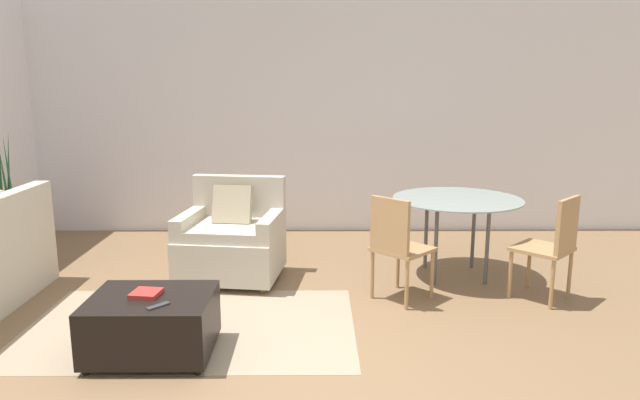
% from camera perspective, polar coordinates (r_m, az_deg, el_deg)
% --- Properties ---
extents(ground_plane, '(20.00, 20.00, 0.00)m').
position_cam_1_polar(ground_plane, '(3.74, -4.42, -17.26)').
color(ground_plane, brown).
extents(wall_back, '(12.00, 0.06, 2.75)m').
position_cam_1_polar(wall_back, '(6.98, -2.49, 8.03)').
color(wall_back, white).
rests_on(wall_back, ground_plane).
extents(area_rug, '(2.46, 1.50, 0.01)m').
position_cam_1_polar(area_rug, '(4.52, -12.75, -12.18)').
color(area_rug, gray).
rests_on(area_rug, ground_plane).
extents(armchair, '(0.99, 0.91, 0.93)m').
position_cam_1_polar(armchair, '(5.39, -8.79, -4.02)').
color(armchair, beige).
rests_on(armchair, ground_plane).
extents(ottoman, '(0.81, 0.66, 0.41)m').
position_cam_1_polar(ottoman, '(4.07, -16.44, -11.70)').
color(ottoman, black).
rests_on(ottoman, ground_plane).
extents(book_stack, '(0.20, 0.20, 0.03)m').
position_cam_1_polar(book_stack, '(4.03, -17.00, -8.93)').
color(book_stack, '#B72D28').
rests_on(book_stack, ottoman).
extents(tv_remote_primary, '(0.14, 0.14, 0.01)m').
position_cam_1_polar(tv_remote_primary, '(3.82, -15.88, -10.15)').
color(tv_remote_primary, '#333338').
rests_on(tv_remote_primary, ottoman).
extents(potted_plant, '(0.42, 0.42, 1.37)m').
position_cam_1_polar(potted_plant, '(6.55, -28.46, -3.47)').
color(potted_plant, maroon).
rests_on(potted_plant, ground_plane).
extents(dining_table, '(1.20, 1.20, 0.75)m').
position_cam_1_polar(dining_table, '(5.48, 13.54, -0.59)').
color(dining_table, '#8C9E99').
rests_on(dining_table, ground_plane).
extents(dining_chair_near_left, '(0.59, 0.59, 0.90)m').
position_cam_1_polar(dining_chair_near_left, '(4.77, 7.69, -4.16)').
color(dining_chair_near_left, tan).
rests_on(dining_chair_near_left, ground_plane).
extents(dining_chair_near_right, '(0.59, 0.59, 0.90)m').
position_cam_1_polar(dining_chair_near_right, '(5.12, 22.29, -3.86)').
color(dining_chair_near_right, tan).
rests_on(dining_chair_near_right, ground_plane).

